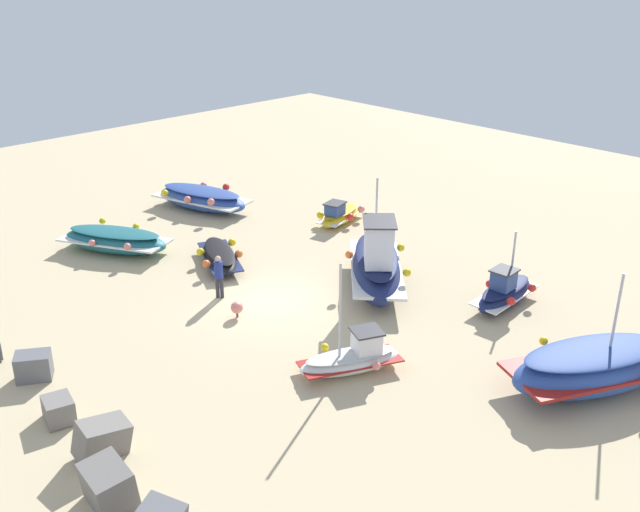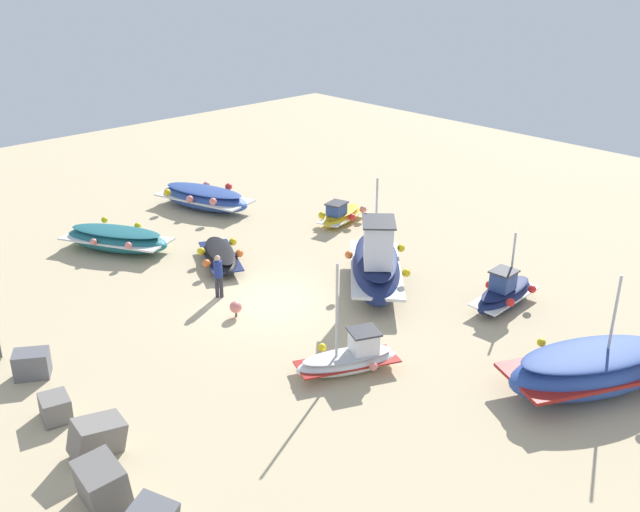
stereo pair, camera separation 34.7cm
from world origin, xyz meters
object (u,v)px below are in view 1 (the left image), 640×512
person_walking (219,274)px  fishing_boat_1 (593,367)px  fishing_boat_6 (340,215)px  fishing_boat_4 (115,240)px  mooring_buoy_0 (237,308)px  fishing_boat_3 (220,256)px  fishing_boat_7 (505,293)px  fishing_boat_2 (376,265)px  fishing_boat_0 (202,198)px  fishing_boat_5 (352,358)px

person_walking → fishing_boat_1: bearing=63.9°
fishing_boat_6 → fishing_boat_4: bearing=-38.8°
fishing_boat_6 → person_walking: 9.21m
person_walking → mooring_buoy_0: 1.82m
fishing_boat_1 → fishing_boat_4: bearing=-50.2°
fishing_boat_3 → fishing_boat_7: (-10.10, -5.27, 0.13)m
fishing_boat_3 → fishing_boat_4: (4.25, 2.35, 0.15)m
fishing_boat_2 → fishing_boat_3: (5.90, 2.97, -0.58)m
fishing_boat_4 → mooring_buoy_0: size_ratio=8.62×
fishing_boat_1 → fishing_boat_4: fishing_boat_1 is taller
fishing_boat_3 → fishing_boat_7: 11.39m
fishing_boat_4 → fishing_boat_0: bearing=79.5°
fishing_boat_3 → fishing_boat_6: (0.03, -7.06, 0.02)m
fishing_boat_2 → fishing_boat_1: bearing=41.8°
person_walking → mooring_buoy_0: (-1.65, 0.48, -0.60)m
fishing_boat_6 → mooring_buoy_0: 10.20m
mooring_buoy_0 → fishing_boat_5: bearing=-175.6°
fishing_boat_5 → fishing_boat_7: fishing_boat_5 is taller
fishing_boat_7 → person_walking: (7.68, 7.07, 0.47)m
fishing_boat_6 → fishing_boat_7: (-10.13, 1.79, 0.11)m
fishing_boat_6 → fishing_boat_7: size_ratio=0.96×
fishing_boat_0 → fishing_boat_7: bearing=170.1°
fishing_boat_2 → fishing_boat_5: fishing_boat_2 is taller
fishing_boat_0 → fishing_boat_2: fishing_boat_2 is taller
fishing_boat_7 → fishing_boat_2: bearing=-64.2°
person_walking → fishing_boat_2: bearing=98.8°
fishing_boat_2 → mooring_buoy_0: size_ratio=8.79×
fishing_boat_1 → person_walking: 13.12m
fishing_boat_1 → fishing_boat_2: 8.94m
fishing_boat_5 → person_walking: 6.88m
person_walking → mooring_buoy_0: bearing=28.8°
fishing_boat_2 → mooring_buoy_0: fishing_boat_2 is taller
fishing_boat_0 → fishing_boat_7: size_ratio=1.63×
fishing_boat_7 → fishing_boat_3: bearing=-65.4°
fishing_boat_1 → fishing_boat_4: 19.68m
fishing_boat_1 → fishing_boat_2: bearing=-67.7°
fishing_boat_6 → person_walking: (-2.45, 8.86, 0.58)m
fishing_boat_7 → person_walking: 10.45m
fishing_boat_1 → fishing_boat_7: (4.73, -2.81, -0.23)m
fishing_boat_4 → fishing_boat_6: 10.31m
fishing_boat_3 → fishing_boat_7: size_ratio=1.13×
fishing_boat_1 → mooring_buoy_0: (10.76, 4.74, -0.36)m
fishing_boat_6 → mooring_buoy_0: size_ratio=5.36×
fishing_boat_2 → fishing_boat_4: bearing=-107.2°
fishing_boat_2 → fishing_boat_3: bearing=-108.2°
fishing_boat_3 → fishing_boat_5: (-9.27, 1.88, 0.05)m
fishing_boat_7 → fishing_boat_5: bearing=-9.5°
fishing_boat_7 → mooring_buoy_0: size_ratio=5.59×
fishing_boat_5 → person_walking: bearing=113.7°
fishing_boat_5 → person_walking: size_ratio=2.20×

